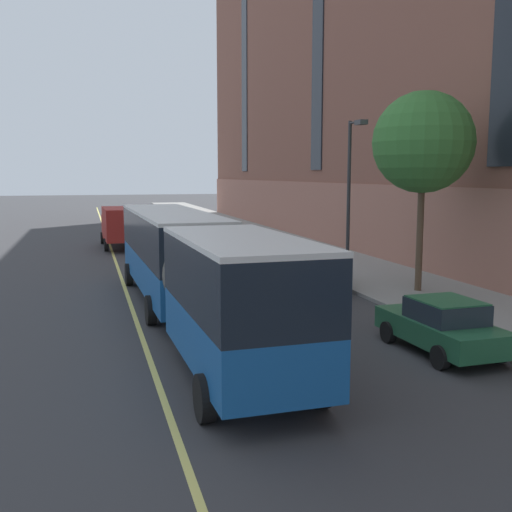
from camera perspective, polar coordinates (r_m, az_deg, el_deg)
The scene contains 11 objects.
ground_plane at distance 21.81m, azimuth -4.94°, elevation -5.47°, with size 260.00×260.00×0.00m, color #38383A.
sidewalk at distance 27.87m, azimuth 13.58°, elevation -2.59°, with size 5.68×160.00×0.15m, color gray.
city_bus at distance 20.02m, azimuth -6.45°, elevation -0.64°, with size 3.27×19.11×3.57m.
parked_car_darkgray_0 at distance 26.52m, azimuth 5.21°, elevation -1.37°, with size 2.05×4.59×1.56m.
parked_car_green_3 at distance 17.67m, azimuth 17.29°, elevation -6.35°, with size 2.12×4.29×1.56m.
parked_car_champagne_4 at distance 55.68m, azimuth -5.90°, elevation 3.42°, with size 2.04×4.56×1.56m.
parked_car_green_5 at distance 36.45m, azimuth -0.81°, elevation 1.16°, with size 2.03×4.72×1.56m.
box_truck at distance 41.69m, azimuth -12.82°, elevation 2.95°, with size 2.49×7.34×2.77m.
street_tree_mid_block at distance 25.69m, azimuth 15.64°, elevation 10.34°, with size 4.13×4.13×8.20m.
street_lamp at distance 26.97m, azimuth 9.03°, elevation 6.69°, with size 0.36×1.48×7.17m.
lane_centerline at distance 24.42m, azimuth -11.99°, elevation -4.16°, with size 0.16×140.00×0.01m, color #E0D66B.
Camera 1 is at (-3.96, -20.85, 4.99)m, focal length 42.00 mm.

